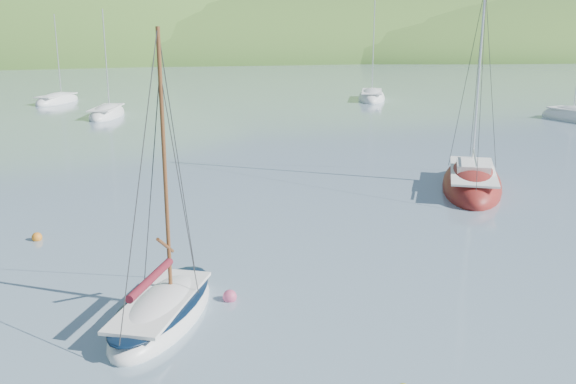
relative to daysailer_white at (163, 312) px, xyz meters
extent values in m
plane|color=#7690A3|center=(4.73, -3.15, -0.21)|extent=(700.00, 700.00, 0.00)
ellipsoid|color=#366F2A|center=(4.73, 166.85, -0.21)|extent=(440.00, 110.00, 44.00)
ellipsoid|color=#366F2A|center=(94.73, 156.85, -0.21)|extent=(240.00, 100.00, 34.00)
ellipsoid|color=white|center=(0.00, 0.01, -0.11)|extent=(4.12, 6.25, 1.44)
cube|color=white|center=(-0.04, -0.10, 0.41)|extent=(3.15, 4.85, 0.10)
cylinder|color=brown|center=(0.26, 0.66, 4.29)|extent=(0.12, 0.12, 7.83)
ellipsoid|color=black|center=(0.00, 0.01, 0.31)|extent=(4.07, 6.18, 0.25)
cylinder|color=maroon|center=(-0.25, -0.65, 1.32)|extent=(1.24, 2.72, 0.24)
ellipsoid|color=maroon|center=(15.79, 12.82, -0.04)|extent=(6.22, 9.25, 2.42)
cube|color=white|center=(15.72, 12.66, 0.81)|extent=(4.76, 7.17, 0.10)
cylinder|color=silver|center=(16.20, 13.78, 6.25)|extent=(0.12, 0.12, 10.96)
cube|color=white|center=(15.72, 12.66, 1.05)|extent=(2.48, 2.90, 0.42)
cylinder|color=silver|center=(15.37, 11.85, 1.72)|extent=(1.74, 3.91, 0.09)
ellipsoid|color=white|center=(-5.91, 43.69, -0.07)|extent=(3.87, 7.72, 2.01)
cube|color=white|center=(-5.94, 43.55, 0.65)|extent=(2.93, 6.01, 0.10)
cylinder|color=silver|center=(-5.75, 44.56, 5.03)|extent=(0.12, 0.12, 8.86)
ellipsoid|color=white|center=(22.29, 52.35, -0.05)|extent=(5.31, 8.85, 2.27)
cube|color=white|center=(22.24, 52.19, 0.75)|extent=(4.04, 6.87, 0.10)
cylinder|color=silver|center=(22.59, 53.31, 5.72)|extent=(0.12, 0.12, 10.03)
ellipsoid|color=white|center=(-12.33, 55.42, -0.07)|extent=(5.13, 7.55, 1.95)
cube|color=white|center=(-12.39, 55.29, 0.62)|extent=(3.92, 5.85, 0.10)
cylinder|color=silver|center=(-12.00, 56.21, 4.86)|extent=(0.12, 0.12, 8.56)
sphere|color=#C64B71|center=(2.07, 0.94, -0.09)|extent=(0.45, 0.45, 0.45)
sphere|color=orange|center=(-5.14, 8.02, -0.09)|extent=(0.41, 0.41, 0.41)
camera|label=1|loc=(0.75, -17.84, 8.32)|focal=40.00mm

